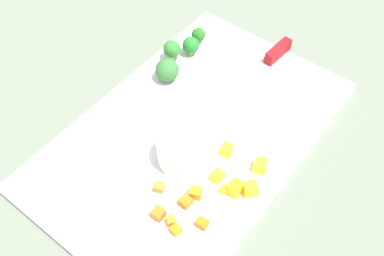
# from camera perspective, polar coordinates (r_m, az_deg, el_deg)

# --- Properties ---
(ground_plane) EXTENTS (4.00, 4.00, 0.00)m
(ground_plane) POSITION_cam_1_polar(r_m,az_deg,el_deg) (0.71, 0.00, -1.08)
(ground_plane) COLOR slate
(cutting_board) EXTENTS (0.51, 0.33, 0.01)m
(cutting_board) POSITION_cam_1_polar(r_m,az_deg,el_deg) (0.71, 0.00, -0.79)
(cutting_board) COLOR white
(cutting_board) RESTS_ON ground_plane
(prep_bowl) EXTENTS (0.08, 0.08, 0.04)m
(prep_bowl) POSITION_cam_1_polar(r_m,az_deg,el_deg) (0.65, -1.28, -2.91)
(prep_bowl) COLOR white
(prep_bowl) RESTS_ON cutting_board
(chef_knife) EXTENTS (0.29, 0.04, 0.02)m
(chef_knife) POSITION_cam_1_polar(r_m,az_deg,el_deg) (0.79, 8.72, 7.62)
(chef_knife) COLOR silver
(chef_knife) RESTS_ON cutting_board
(carrot_dice_0) EXTENTS (0.01, 0.02, 0.01)m
(carrot_dice_0) POSITION_cam_1_polar(r_m,az_deg,el_deg) (0.61, -2.11, -13.05)
(carrot_dice_0) COLOR orange
(carrot_dice_0) RESTS_ON cutting_board
(carrot_dice_1) EXTENTS (0.02, 0.02, 0.01)m
(carrot_dice_1) POSITION_cam_1_polar(r_m,az_deg,el_deg) (0.64, -4.25, -7.68)
(carrot_dice_1) COLOR orange
(carrot_dice_1) RESTS_ON cutting_board
(carrot_dice_2) EXTENTS (0.02, 0.02, 0.01)m
(carrot_dice_2) POSITION_cam_1_polar(r_m,az_deg,el_deg) (0.61, -2.71, -11.96)
(carrot_dice_2) COLOR orange
(carrot_dice_2) RESTS_ON cutting_board
(carrot_dice_3) EXTENTS (0.02, 0.02, 0.02)m
(carrot_dice_3) POSITION_cam_1_polar(r_m,az_deg,el_deg) (0.63, 0.48, -8.44)
(carrot_dice_3) COLOR orange
(carrot_dice_3) RESTS_ON cutting_board
(carrot_dice_4) EXTENTS (0.02, 0.02, 0.01)m
(carrot_dice_4) POSITION_cam_1_polar(r_m,az_deg,el_deg) (0.63, -0.84, -9.52)
(carrot_dice_4) COLOR orange
(carrot_dice_4) RESTS_ON cutting_board
(carrot_dice_5) EXTENTS (0.02, 0.02, 0.01)m
(carrot_dice_5) POSITION_cam_1_polar(r_m,az_deg,el_deg) (0.62, -4.38, -11.01)
(carrot_dice_5) COLOR orange
(carrot_dice_5) RESTS_ON cutting_board
(carrot_dice_6) EXTENTS (0.01, 0.02, 0.01)m
(carrot_dice_6) POSITION_cam_1_polar(r_m,az_deg,el_deg) (0.61, 1.32, -12.26)
(carrot_dice_6) COLOR orange
(carrot_dice_6) RESTS_ON cutting_board
(pepper_dice_0) EXTENTS (0.03, 0.03, 0.02)m
(pepper_dice_0) POSITION_cam_1_polar(r_m,az_deg,el_deg) (0.64, 7.59, -7.81)
(pepper_dice_0) COLOR yellow
(pepper_dice_0) RESTS_ON cutting_board
(pepper_dice_1) EXTENTS (0.02, 0.02, 0.02)m
(pepper_dice_1) POSITION_cam_1_polar(r_m,az_deg,el_deg) (0.64, 5.62, -7.77)
(pepper_dice_1) COLOR yellow
(pepper_dice_1) RESTS_ON cutting_board
(pepper_dice_2) EXTENTS (0.02, 0.02, 0.01)m
(pepper_dice_2) POSITION_cam_1_polar(r_m,az_deg,el_deg) (0.65, 3.29, -6.21)
(pepper_dice_2) COLOR yellow
(pepper_dice_2) RESTS_ON cutting_board
(pepper_dice_3) EXTENTS (0.02, 0.02, 0.02)m
(pepper_dice_3) POSITION_cam_1_polar(r_m,az_deg,el_deg) (0.67, 4.34, -3.09)
(pepper_dice_3) COLOR yellow
(pepper_dice_3) RESTS_ON cutting_board
(pepper_dice_4) EXTENTS (0.03, 0.02, 0.02)m
(pepper_dice_4) POSITION_cam_1_polar(r_m,az_deg,el_deg) (0.66, 8.86, -4.85)
(pepper_dice_4) COLOR yellow
(pepper_dice_4) RESTS_ON cutting_board
(pepper_dice_5) EXTENTS (0.01, 0.01, 0.01)m
(pepper_dice_5) POSITION_cam_1_polar(r_m,az_deg,el_deg) (0.64, 4.11, -7.96)
(pepper_dice_5) COLOR yellow
(pepper_dice_5) RESTS_ON cutting_board
(broccoli_floret_0) EXTENTS (0.03, 0.03, 0.04)m
(broccoli_floret_0) POSITION_cam_1_polar(r_m,az_deg,el_deg) (0.80, -2.60, 10.13)
(broccoli_floret_0) COLOR #86AB57
(broccoli_floret_0) RESTS_ON cutting_board
(broccoli_floret_1) EXTENTS (0.03, 0.03, 0.04)m
(broccoli_floret_1) POSITION_cam_1_polar(r_m,az_deg,el_deg) (0.81, -0.15, 10.67)
(broccoli_floret_1) COLOR #8DB357
(broccoli_floret_1) RESTS_ON cutting_board
(broccoli_floret_2) EXTENTS (0.04, 0.04, 0.04)m
(broccoli_floret_2) POSITION_cam_1_polar(r_m,az_deg,el_deg) (0.76, -3.23, 7.50)
(broccoli_floret_2) COLOR #83AF6B
(broccoli_floret_2) RESTS_ON cutting_board
(broccoli_floret_3) EXTENTS (0.03, 0.03, 0.03)m
(broccoli_floret_3) POSITION_cam_1_polar(r_m,az_deg,el_deg) (0.84, 0.84, 11.99)
(broccoli_floret_3) COLOR #89B65E
(broccoli_floret_3) RESTS_ON cutting_board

